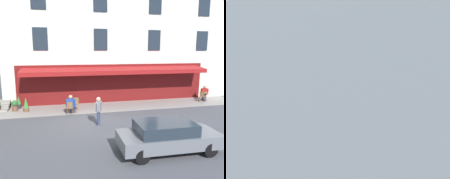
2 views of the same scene
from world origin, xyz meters
TOP-DOWN VIEW (x-y plane):
  - ground_plane at (0.00, 0.00)m, footprint 70.00×70.00m
  - sidewalk_cafe_terrace at (-3.25, -3.40)m, footprint 20.50×3.20m
  - cafe_building_facade at (-4.00, -9.49)m, footprint 20.00×10.70m
  - cafe_table_near_entrance at (-10.54, -3.46)m, footprint 0.60×0.60m
  - cafe_chair_wicker_facing_street at (-10.05, -3.07)m, footprint 0.56×0.56m
  - cafe_chair_wicker_by_window at (-10.91, -3.98)m, footprint 0.56×0.56m
  - cafe_table_mid_terrace at (0.83, -2.41)m, footprint 0.60×0.60m
  - cafe_chair_wicker_corner_left at (1.06, -1.82)m, footprint 0.52×0.52m
  - cafe_chair_wicker_under_awning at (0.60, -3.00)m, footprint 0.52×0.52m
  - seated_patron_in_red at (-10.78, -3.80)m, footprint 0.62×0.64m
  - seated_companion_in_blue at (0.98, -2.03)m, footprint 0.66×0.66m
  - walking_pedestrian_in_grey at (-0.47, 0.61)m, footprint 0.43×0.64m
  - potted_plant_entrance_left at (4.09, -3.35)m, footprint 0.40×0.40m
  - potted_plant_by_steps at (4.76, -4.44)m, footprint 0.37×0.37m
  - potted_plant_mid_terrace at (4.91, -3.70)m, footprint 0.43×0.43m
  - parked_car_grey at (-2.73, 4.76)m, footprint 4.36×1.94m

SIDE VIEW (x-z plane):
  - ground_plane at x=0.00m, z-range 0.00..0.00m
  - sidewalk_cafe_terrace at x=-3.25m, z-range 0.00..0.01m
  - potted_plant_mid_terrace at x=4.91m, z-range 0.01..0.81m
  - potted_plant_by_steps at x=4.76m, z-range -0.01..0.92m
  - cafe_table_near_entrance at x=-10.54m, z-range 0.12..0.87m
  - cafe_table_mid_terrace at x=0.83m, z-range 0.12..0.87m
  - potted_plant_entrance_left at x=4.09m, z-range -0.01..1.04m
  - cafe_chair_wicker_facing_street at x=-10.05m, z-range 0.09..1.00m
  - cafe_chair_wicker_by_window at x=-10.91m, z-range 0.09..1.00m
  - cafe_chair_wicker_corner_left at x=1.06m, z-range 0.09..1.00m
  - cafe_chair_wicker_under_awning at x=0.60m, z-range 0.09..1.00m
  - seated_patron_in_red at x=-10.78m, z-range 0.05..1.35m
  - parked_car_grey at x=-2.73m, z-range 0.05..1.38m
  - seated_companion_in_blue at x=0.98m, z-range 0.04..1.39m
  - walking_pedestrian_in_grey at x=-0.47m, z-range 0.14..1.79m
  - cafe_building_facade at x=-4.00m, z-range -0.01..14.99m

